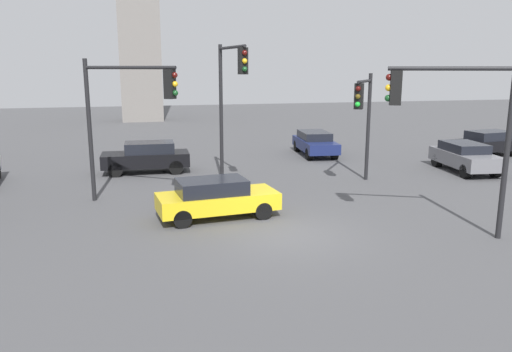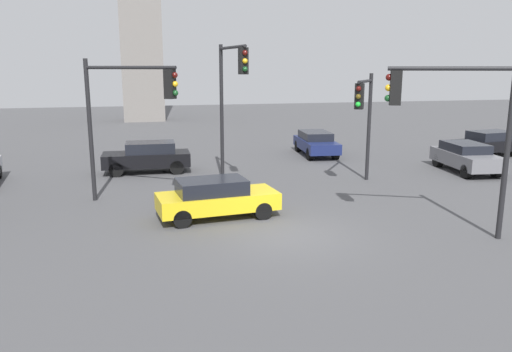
{
  "view_description": "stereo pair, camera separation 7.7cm",
  "coord_description": "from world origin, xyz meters",
  "px_view_note": "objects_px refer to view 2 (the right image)",
  "views": [
    {
      "loc": [
        -4.35,
        -13.85,
        5.0
      ],
      "look_at": [
        -0.38,
        2.38,
        1.34
      ],
      "focal_mm": 35.22,
      "sensor_mm": 36.0,
      "label": 1
    },
    {
      "loc": [
        -4.27,
        -13.87,
        5.0
      ],
      "look_at": [
        -0.38,
        2.38,
        1.34
      ],
      "focal_mm": 35.22,
      "sensor_mm": 36.0,
      "label": 2
    }
  ],
  "objects_px": {
    "traffic_light_1": "(452,112)",
    "car_3": "(148,157)",
    "car_4": "(316,143)",
    "traffic_light_2": "(364,108)",
    "traffic_light_0": "(128,103)",
    "traffic_light_3": "(231,85)",
    "car_2": "(488,143)",
    "car_0": "(466,157)",
    "car_5": "(216,197)"
  },
  "relations": [
    {
      "from": "traffic_light_1",
      "to": "car_3",
      "type": "distance_m",
      "value": 14.52
    },
    {
      "from": "traffic_light_1",
      "to": "traffic_light_3",
      "type": "bearing_deg",
      "value": -33.52
    },
    {
      "from": "car_3",
      "to": "traffic_light_0",
      "type": "bearing_deg",
      "value": 84.45
    },
    {
      "from": "traffic_light_1",
      "to": "car_3",
      "type": "bearing_deg",
      "value": -29.43
    },
    {
      "from": "traffic_light_1",
      "to": "car_4",
      "type": "xyz_separation_m",
      "value": [
        1.14,
        14.19,
        -3.0
      ]
    },
    {
      "from": "car_2",
      "to": "traffic_light_3",
      "type": "bearing_deg",
      "value": 6.41
    },
    {
      "from": "traffic_light_3",
      "to": "car_4",
      "type": "xyz_separation_m",
      "value": [
        6.11,
        6.28,
        -3.51
      ]
    },
    {
      "from": "traffic_light_3",
      "to": "car_0",
      "type": "bearing_deg",
      "value": 83.48
    },
    {
      "from": "traffic_light_1",
      "to": "car_4",
      "type": "distance_m",
      "value": 14.55
    },
    {
      "from": "car_4",
      "to": "car_2",
      "type": "bearing_deg",
      "value": 79.54
    },
    {
      "from": "traffic_light_0",
      "to": "car_0",
      "type": "xyz_separation_m",
      "value": [
        15.66,
        2.3,
        -3.0
      ]
    },
    {
      "from": "car_2",
      "to": "car_5",
      "type": "height_order",
      "value": "car_2"
    },
    {
      "from": "traffic_light_0",
      "to": "car_5",
      "type": "distance_m",
      "value": 4.73
    },
    {
      "from": "traffic_light_0",
      "to": "traffic_light_3",
      "type": "bearing_deg",
      "value": 60.83
    },
    {
      "from": "traffic_light_0",
      "to": "car_2",
      "type": "height_order",
      "value": "traffic_light_0"
    },
    {
      "from": "traffic_light_0",
      "to": "car_3",
      "type": "height_order",
      "value": "traffic_light_0"
    },
    {
      "from": "car_0",
      "to": "car_3",
      "type": "xyz_separation_m",
      "value": [
        -14.96,
        3.42,
        0.03
      ]
    },
    {
      "from": "car_0",
      "to": "car_2",
      "type": "bearing_deg",
      "value": 137.66
    },
    {
      "from": "car_4",
      "to": "traffic_light_1",
      "type": "bearing_deg",
      "value": 0.64
    },
    {
      "from": "traffic_light_1",
      "to": "car_4",
      "type": "relative_size",
      "value": 1.2
    },
    {
      "from": "traffic_light_1",
      "to": "traffic_light_2",
      "type": "relative_size",
      "value": 1.12
    },
    {
      "from": "traffic_light_2",
      "to": "traffic_light_0",
      "type": "bearing_deg",
      "value": -49.69
    },
    {
      "from": "traffic_light_3",
      "to": "car_2",
      "type": "distance_m",
      "value": 16.28
    },
    {
      "from": "traffic_light_2",
      "to": "car_4",
      "type": "distance_m",
      "value": 8.15
    },
    {
      "from": "traffic_light_0",
      "to": "car_4",
      "type": "bearing_deg",
      "value": 72.83
    },
    {
      "from": "car_4",
      "to": "car_5",
      "type": "xyz_separation_m",
      "value": [
        -7.51,
        -10.82,
        -0.02
      ]
    },
    {
      "from": "car_2",
      "to": "car_4",
      "type": "relative_size",
      "value": 0.98
    },
    {
      "from": "car_2",
      "to": "car_5",
      "type": "xyz_separation_m",
      "value": [
        -16.89,
        -8.19,
        -0.06
      ]
    },
    {
      "from": "traffic_light_2",
      "to": "traffic_light_1",
      "type": "bearing_deg",
      "value": 32.53
    },
    {
      "from": "traffic_light_1",
      "to": "car_2",
      "type": "relative_size",
      "value": 1.23
    },
    {
      "from": "car_2",
      "to": "car_3",
      "type": "bearing_deg",
      "value": -6.58
    },
    {
      "from": "traffic_light_1",
      "to": "car_4",
      "type": "height_order",
      "value": "traffic_light_1"
    },
    {
      "from": "traffic_light_0",
      "to": "car_4",
      "type": "height_order",
      "value": "traffic_light_0"
    },
    {
      "from": "traffic_light_1",
      "to": "traffic_light_3",
      "type": "xyz_separation_m",
      "value": [
        -4.97,
        7.91,
        0.51
      ]
    },
    {
      "from": "traffic_light_0",
      "to": "car_0",
      "type": "height_order",
      "value": "traffic_light_0"
    },
    {
      "from": "traffic_light_0",
      "to": "traffic_light_2",
      "type": "distance_m",
      "value": 9.52
    },
    {
      "from": "traffic_light_0",
      "to": "car_2",
      "type": "bearing_deg",
      "value": 49.84
    },
    {
      "from": "traffic_light_0",
      "to": "car_4",
      "type": "xyz_separation_m",
      "value": [
        10.25,
        8.44,
        -3.02
      ]
    },
    {
      "from": "traffic_light_1",
      "to": "traffic_light_3",
      "type": "distance_m",
      "value": 9.35
    },
    {
      "from": "traffic_light_3",
      "to": "car_0",
      "type": "height_order",
      "value": "traffic_light_3"
    },
    {
      "from": "traffic_light_1",
      "to": "traffic_light_2",
      "type": "xyz_separation_m",
      "value": [
        0.37,
        6.5,
        -0.42
      ]
    },
    {
      "from": "car_0",
      "to": "car_5",
      "type": "distance_m",
      "value": 13.75
    },
    {
      "from": "traffic_light_3",
      "to": "car_4",
      "type": "bearing_deg",
      "value": 128.59
    },
    {
      "from": "traffic_light_3",
      "to": "car_4",
      "type": "relative_size",
      "value": 1.34
    },
    {
      "from": "traffic_light_2",
      "to": "car_5",
      "type": "height_order",
      "value": "traffic_light_2"
    },
    {
      "from": "traffic_light_2",
      "to": "car_4",
      "type": "relative_size",
      "value": 1.07
    },
    {
      "from": "traffic_light_1",
      "to": "traffic_light_3",
      "type": "relative_size",
      "value": 0.89
    },
    {
      "from": "traffic_light_3",
      "to": "car_2",
      "type": "bearing_deg",
      "value": 96.03
    },
    {
      "from": "car_4",
      "to": "car_5",
      "type": "distance_m",
      "value": 13.17
    },
    {
      "from": "car_4",
      "to": "traffic_light_2",
      "type": "bearing_deg",
      "value": -0.45
    }
  ]
}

